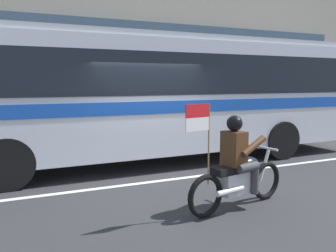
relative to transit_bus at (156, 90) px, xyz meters
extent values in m
plane|color=#2B2B2D|center=(-0.67, -1.19, -1.88)|extent=(60.00, 60.00, 0.00)
cube|color=#B7B2A8|center=(-0.67, 3.91, -1.81)|extent=(28.00, 3.80, 0.15)
cube|color=silver|center=(-0.67, -1.79, -1.88)|extent=(26.60, 0.14, 0.01)
cube|color=#384C60|center=(-0.67, 5.77, 2.05)|extent=(25.76, 0.10, 1.40)
cube|color=silver|center=(0.00, 0.01, -0.15)|extent=(11.61, 2.68, 2.70)
cube|color=black|center=(0.00, 0.01, 0.40)|extent=(10.69, 2.71, 0.96)
cube|color=#194CB2|center=(0.00, 0.01, -0.35)|extent=(11.38, 2.71, 0.28)
cube|color=#ADB1BA|center=(0.00, 0.01, 1.26)|extent=(11.38, 2.55, 0.16)
cylinder|color=black|center=(-3.59, -1.17, -1.36)|extent=(1.04, 0.30, 1.04)
cylinder|color=black|center=(3.19, -1.17, -1.36)|extent=(1.04, 0.30, 1.04)
torus|color=black|center=(0.64, -3.62, -1.54)|extent=(0.69, 0.23, 0.69)
torus|color=black|center=(-0.78, -3.92, -1.54)|extent=(0.69, 0.23, 0.69)
cube|color=silver|center=(-0.12, -3.78, -1.44)|extent=(0.68, 0.40, 0.36)
ellipsoid|color=black|center=(0.13, -3.73, -1.16)|extent=(0.53, 0.37, 0.24)
cube|color=black|center=(-0.31, -3.82, -1.20)|extent=(0.60, 0.37, 0.12)
cylinder|color=silver|center=(0.58, -3.64, -1.24)|extent=(0.28, 0.11, 0.58)
cylinder|color=silver|center=(0.51, -3.65, -0.92)|extent=(0.17, 0.63, 0.04)
cylinder|color=silver|center=(-0.38, -4.00, -1.49)|extent=(0.56, 0.20, 0.09)
cube|color=#4C2D19|center=(-0.18, -3.80, -0.86)|extent=(0.35, 0.41, 0.56)
sphere|color=black|center=(-0.18, -3.80, -0.45)|extent=(0.26, 0.26, 0.26)
cylinder|color=#38383D|center=(-0.08, -3.59, -1.16)|extent=(0.44, 0.23, 0.15)
cylinder|color=#38383D|center=(0.09, -3.55, -1.40)|extent=(0.13, 0.13, 0.46)
cylinder|color=#38383D|center=(-0.01, -3.94, -1.16)|extent=(0.44, 0.23, 0.15)
cylinder|color=#38383D|center=(0.17, -3.91, -1.40)|extent=(0.13, 0.13, 0.46)
cylinder|color=#4C2D19|center=(0.01, -3.55, -0.82)|extent=(0.53, 0.21, 0.32)
cylinder|color=#4C2D19|center=(0.09, -3.94, -0.82)|extent=(0.53, 0.21, 0.32)
cylinder|color=olive|center=(-0.73, -3.91, -0.73)|extent=(0.02, 0.02, 1.25)
cube|color=red|center=(-0.95, -3.95, -0.21)|extent=(0.43, 0.11, 0.20)
cube|color=white|center=(-0.95, -3.95, -0.41)|extent=(0.43, 0.11, 0.20)
cylinder|color=red|center=(0.20, 2.77, -1.44)|extent=(0.22, 0.22, 0.58)
sphere|color=red|center=(0.20, 2.77, -1.08)|extent=(0.20, 0.20, 0.20)
cylinder|color=red|center=(0.20, 2.63, -1.41)|extent=(0.09, 0.10, 0.09)
camera|label=1|loc=(-3.41, -8.41, 0.21)|focal=37.04mm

